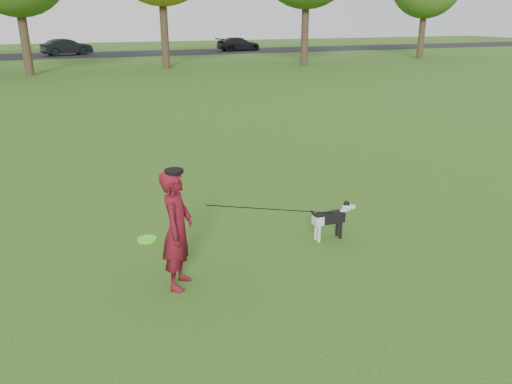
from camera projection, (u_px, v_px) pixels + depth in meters
name	position (u px, v px, depth m)	size (l,w,h in m)	color
ground	(256.00, 254.00, 7.22)	(120.00, 120.00, 0.00)	#285116
road	(88.00, 55.00, 42.40)	(120.00, 7.00, 0.02)	black
man	(177.00, 230.00, 6.14)	(0.56, 0.37, 1.54)	#5D0D13
dog	(332.00, 216.00, 7.61)	(0.78, 0.16, 0.59)	black
car_mid	(67.00, 47.00, 41.62)	(1.40, 4.01, 1.32)	black
car_right	(239.00, 44.00, 46.74)	(1.69, 4.16, 1.21)	black
man_held_items	(279.00, 210.00, 6.87)	(3.11, 0.74, 1.15)	#4DFF20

